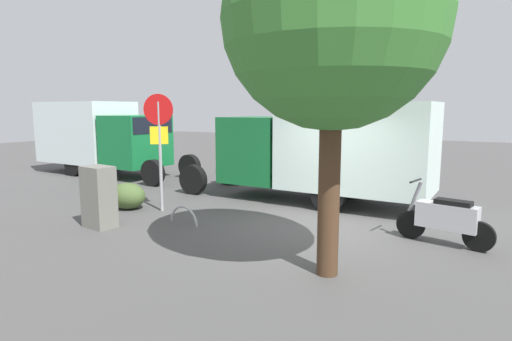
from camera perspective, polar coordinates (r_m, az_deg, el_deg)
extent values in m
plane|color=#4A4848|center=(9.25, 7.55, -7.96)|extent=(60.00, 60.00, 0.00)
cylinder|color=black|center=(12.61, 12.85, -1.64)|extent=(0.90, 0.26, 0.90)
cylinder|color=black|center=(10.84, 9.74, -3.15)|extent=(0.90, 0.26, 0.90)
cylinder|color=black|center=(14.52, -3.76, -0.16)|extent=(0.90, 0.26, 0.90)
cylinder|color=black|center=(13.02, -8.49, -1.21)|extent=(0.90, 0.26, 0.90)
cube|color=silver|center=(11.44, 13.47, 3.16)|extent=(3.88, 2.23, 2.30)
cube|color=#156630|center=(12.64, 0.63, 2.94)|extent=(1.82, 2.12, 1.90)
cube|color=black|center=(12.60, 0.64, 5.66)|extent=(1.84, 1.96, 0.60)
cylinder|color=black|center=(17.86, -23.36, 0.76)|extent=(0.90, 0.25, 0.90)
cylinder|color=black|center=(19.01, -18.70, 1.41)|extent=(0.90, 0.25, 0.90)
cylinder|color=black|center=(14.65, -13.77, -0.31)|extent=(0.90, 0.25, 0.90)
cylinder|color=black|center=(16.03, -8.97, 0.55)|extent=(0.90, 0.25, 0.90)
cube|color=silver|center=(18.64, -21.91, 4.86)|extent=(3.71, 2.21, 2.42)
cube|color=#147035|center=(16.46, -15.87, 3.86)|extent=(1.80, 2.10, 1.90)
cube|color=black|center=(16.43, -15.95, 5.95)|extent=(1.82, 1.94, 0.60)
cylinder|color=black|center=(9.09, 20.16, -6.86)|extent=(0.57, 0.19, 0.56)
cylinder|color=black|center=(8.76, 27.89, -7.90)|extent=(0.57, 0.19, 0.56)
cube|color=silver|center=(8.82, 24.37, -5.67)|extent=(1.14, 0.50, 0.48)
cube|color=black|center=(8.74, 25.10, -4.03)|extent=(0.68, 0.38, 0.12)
cylinder|color=slate|center=(8.95, 20.63, -3.50)|extent=(0.29, 0.12, 0.69)
cylinder|color=black|center=(8.89, 20.75, -1.29)|extent=(0.13, 0.55, 0.04)
cylinder|color=#9E9EA3|center=(10.87, -12.79, 1.77)|extent=(0.08, 0.08, 2.76)
cylinder|color=red|center=(10.79, -13.07, 8.05)|extent=(0.71, 0.32, 0.76)
cube|color=yellow|center=(10.81, -12.96, 4.65)|extent=(0.33, 0.33, 0.44)
cylinder|color=#47301E|center=(6.56, 9.84, -2.43)|extent=(0.33, 0.33, 2.74)
sphere|color=#3A7B31|center=(6.58, 10.41, 19.68)|extent=(3.29, 3.29, 3.29)
cube|color=slate|center=(9.86, -20.46, -3.36)|extent=(0.73, 0.54, 1.35)
torus|color=#B7B7BC|center=(9.77, -9.71, -7.12)|extent=(0.85, 0.13, 0.85)
ellipsoid|color=#465D2F|center=(11.49, -16.97, -3.30)|extent=(1.00, 0.82, 0.68)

